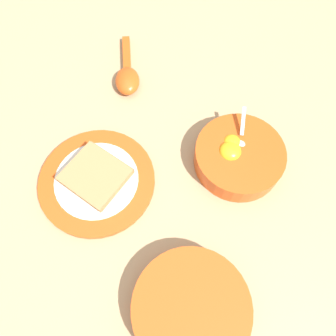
% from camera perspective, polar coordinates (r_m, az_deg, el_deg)
% --- Properties ---
extents(ground_plane, '(3.00, 3.00, 0.00)m').
position_cam_1_polar(ground_plane, '(0.64, 2.21, -2.67)').
color(ground_plane, tan).
extents(egg_bowl, '(0.17, 0.17, 0.07)m').
position_cam_1_polar(egg_bowl, '(0.65, 12.19, 2.00)').
color(egg_bowl, '#DB5119').
rests_on(egg_bowl, ground_plane).
extents(toast_plate, '(0.23, 0.23, 0.01)m').
position_cam_1_polar(toast_plate, '(0.65, -12.28, -2.20)').
color(toast_plate, '#DB5119').
rests_on(toast_plate, ground_plane).
extents(toast_sandwich, '(0.11, 0.10, 0.03)m').
position_cam_1_polar(toast_sandwich, '(0.63, -12.48, -1.25)').
color(toast_sandwich, '#9E7042').
rests_on(toast_sandwich, toast_plate).
extents(soup_spoon, '(0.14, 0.16, 0.03)m').
position_cam_1_polar(soup_spoon, '(0.77, -7.10, 15.57)').
color(soup_spoon, '#DB5119').
rests_on(soup_spoon, ground_plane).
extents(congee_bowl, '(0.19, 0.19, 0.05)m').
position_cam_1_polar(congee_bowl, '(0.57, 4.03, -23.18)').
color(congee_bowl, '#DB5119').
rests_on(congee_bowl, ground_plane).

